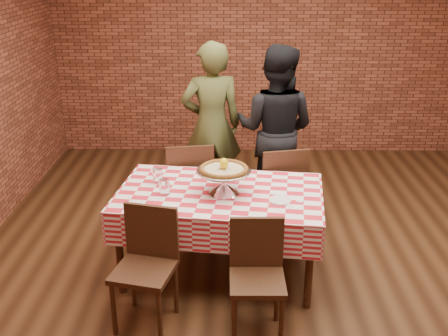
{
  "coord_description": "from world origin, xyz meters",
  "views": [
    {
      "loc": [
        -0.41,
        -4.03,
        2.54
      ],
      "look_at": [
        -0.47,
        -0.03,
        0.94
      ],
      "focal_mm": 42.23,
      "sensor_mm": 36.0,
      "label": 1
    }
  ],
  "objects": [
    {
      "name": "chair_near_right",
      "position": [
        -0.23,
        -0.93,
        0.43
      ],
      "size": [
        0.39,
        0.39,
        0.86
      ],
      "primitive_type": null,
      "rotation": [
        0.0,
        0.0,
        0.01
      ],
      "color": "#452B19",
      "rests_on": "ground"
    },
    {
      "name": "diner_black",
      "position": [
        0.04,
        1.18,
        0.88
      ],
      "size": [
        1.03,
        0.92,
        1.76
      ],
      "primitive_type": "imported",
      "rotation": [
        0.0,
        0.0,
        2.79
      ],
      "color": "black",
      "rests_on": "ground"
    },
    {
      "name": "sweetener_packet_b",
      "position": [
        0.13,
        -0.28,
        0.76
      ],
      "size": [
        0.06,
        0.06,
        0.0
      ],
      "primitive_type": "cube",
      "rotation": [
        0.0,
        0.0,
        -0.55
      ],
      "color": "white",
      "rests_on": "tablecloth"
    },
    {
      "name": "lemon",
      "position": [
        -0.47,
        -0.13,
        1.01
      ],
      "size": [
        0.07,
        0.07,
        0.09
      ],
      "primitive_type": "ellipsoid",
      "rotation": [
        0.0,
        0.0,
        0.04
      ],
      "color": "yellow",
      "rests_on": "pizza"
    },
    {
      "name": "tablecloth",
      "position": [
        -0.5,
        -0.1,
        0.62
      ],
      "size": [
        1.8,
        1.22,
        0.28
      ],
      "primitive_type": null,
      "rotation": [
        0.0,
        0.0,
        -0.12
      ],
      "color": "red",
      "rests_on": "table"
    },
    {
      "name": "water_glass_left",
      "position": [
        -0.95,
        -0.16,
        0.82
      ],
      "size": [
        0.09,
        0.09,
        0.13
      ],
      "primitive_type": "cylinder",
      "rotation": [
        0.0,
        0.0,
        -0.12
      ],
      "color": "white",
      "rests_on": "tablecloth"
    },
    {
      "name": "pizza_stand",
      "position": [
        -0.47,
        -0.13,
        0.86
      ],
      "size": [
        0.46,
        0.46,
        0.2
      ],
      "primitive_type": null,
      "rotation": [
        0.0,
        0.0,
        0.04
      ],
      "color": "silver",
      "rests_on": "tablecloth"
    },
    {
      "name": "sweetener_packet_a",
      "position": [
        0.05,
        -0.37,
        0.76
      ],
      "size": [
        0.05,
        0.04,
        0.0
      ],
      "primitive_type": "cube",
      "rotation": [
        0.0,
        0.0,
        0.01
      ],
      "color": "white",
      "rests_on": "tablecloth"
    },
    {
      "name": "table",
      "position": [
        -0.5,
        -0.1,
        0.38
      ],
      "size": [
        1.76,
        1.18,
        0.75
      ],
      "primitive_type": "cube",
      "rotation": [
        0.0,
        0.0,
        -0.12
      ],
      "color": "#452B19",
      "rests_on": "ground"
    },
    {
      "name": "side_plate",
      "position": [
        -0.02,
        -0.28,
        0.76
      ],
      "size": [
        0.2,
        0.2,
        0.01
      ],
      "primitive_type": "cylinder",
      "rotation": [
        0.0,
        0.0,
        -0.12
      ],
      "color": "white",
      "rests_on": "tablecloth"
    },
    {
      "name": "chair_far_left",
      "position": [
        -0.82,
        0.72,
        0.46
      ],
      "size": [
        0.51,
        0.51,
        0.93
      ],
      "primitive_type": null,
      "rotation": [
        0.0,
        0.0,
        3.29
      ],
      "color": "#452B19",
      "rests_on": "ground"
    },
    {
      "name": "back_wall",
      "position": [
        0.0,
        3.0,
        1.45
      ],
      "size": [
        5.5,
        0.0,
        5.5
      ],
      "primitive_type": "plane",
      "rotation": [
        1.57,
        0.0,
        0.0
      ],
      "color": "brown",
      "rests_on": "ground"
    },
    {
      "name": "chair_far_right",
      "position": [
        0.05,
        0.63,
        0.46
      ],
      "size": [
        0.52,
        0.52,
        0.92
      ],
      "primitive_type": null,
      "rotation": [
        0.0,
        0.0,
        3.35
      ],
      "color": "#452B19",
      "rests_on": "ground"
    },
    {
      "name": "water_glass_right",
      "position": [
        -1.03,
        0.06,
        0.82
      ],
      "size": [
        0.09,
        0.09,
        0.13
      ],
      "primitive_type": "cylinder",
      "rotation": [
        0.0,
        0.0,
        -0.12
      ],
      "color": "white",
      "rests_on": "tablecloth"
    },
    {
      "name": "condiment_caddy",
      "position": [
        -0.45,
        0.21,
        0.82
      ],
      "size": [
        0.1,
        0.09,
        0.13
      ],
      "primitive_type": "cube",
      "rotation": [
        0.0,
        0.0,
        0.17
      ],
      "color": "silver",
      "rests_on": "tablecloth"
    },
    {
      "name": "chair_near_left",
      "position": [
        -1.03,
        -0.81,
        0.44
      ],
      "size": [
        0.49,
        0.49,
        0.89
      ],
      "primitive_type": null,
      "rotation": [
        0.0,
        0.0,
        -0.23
      ],
      "color": "#452B19",
      "rests_on": "ground"
    },
    {
      "name": "ground",
      "position": [
        0.0,
        0.0,
        0.0
      ],
      "size": [
        6.0,
        6.0,
        0.0
      ],
      "primitive_type": "plane",
      "color": "black",
      "rests_on": "ground"
    },
    {
      "name": "pizza",
      "position": [
        -0.47,
        -0.13,
        0.96
      ],
      "size": [
        0.4,
        0.4,
        0.03
      ],
      "primitive_type": "cylinder",
      "rotation": [
        0.0,
        0.0,
        0.04
      ],
      "color": "#CCBA8E",
      "rests_on": "pizza_stand"
    },
    {
      "name": "diner_olive",
      "position": [
        -0.62,
        1.29,
        0.89
      ],
      "size": [
        0.71,
        0.54,
        1.77
      ],
      "primitive_type": "imported",
      "rotation": [
        0.0,
        0.0,
        3.33
      ],
      "color": "#474C25",
      "rests_on": "ground"
    }
  ]
}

